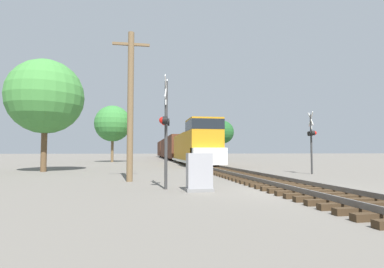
{
  "coord_description": "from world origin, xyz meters",
  "views": [
    {
      "loc": [
        -5.56,
        -10.1,
        1.43
      ],
      "look_at": [
        -2.81,
        6.57,
        2.43
      ],
      "focal_mm": 28.0,
      "sensor_mm": 36.0,
      "label": 1
    }
  ],
  "objects_px": {
    "crossing_signal_far": "(312,136)",
    "tree_mid_background": "(113,124)",
    "crossing_signal_near": "(165,125)",
    "tree_far_right": "(45,97)",
    "utility_pole": "(130,103)",
    "tree_deep_background": "(222,132)",
    "freight_train": "(173,148)",
    "relay_cabinet": "(199,172)"
  },
  "relations": [
    {
      "from": "crossing_signal_far",
      "to": "utility_pole",
      "type": "relative_size",
      "value": 0.55
    },
    {
      "from": "crossing_signal_far",
      "to": "tree_mid_background",
      "type": "bearing_deg",
      "value": 44.48
    },
    {
      "from": "crossing_signal_near",
      "to": "tree_far_right",
      "type": "relative_size",
      "value": 0.54
    },
    {
      "from": "crossing_signal_far",
      "to": "tree_deep_background",
      "type": "relative_size",
      "value": 0.5
    },
    {
      "from": "tree_mid_background",
      "to": "tree_deep_background",
      "type": "height_order",
      "value": "tree_deep_background"
    },
    {
      "from": "tree_deep_background",
      "to": "relay_cabinet",
      "type": "bearing_deg",
      "value": -106.11
    },
    {
      "from": "crossing_signal_near",
      "to": "relay_cabinet",
      "type": "bearing_deg",
      "value": 67.34
    },
    {
      "from": "crossing_signal_near",
      "to": "tree_deep_background",
      "type": "xyz_separation_m",
      "value": [
        15.55,
        48.97,
        3.03
      ]
    },
    {
      "from": "tree_mid_background",
      "to": "freight_train",
      "type": "bearing_deg",
      "value": 52.98
    },
    {
      "from": "crossing_signal_near",
      "to": "relay_cabinet",
      "type": "distance_m",
      "value": 2.27
    },
    {
      "from": "crossing_signal_near",
      "to": "crossing_signal_far",
      "type": "height_order",
      "value": "crossing_signal_near"
    },
    {
      "from": "utility_pole",
      "to": "tree_mid_background",
      "type": "xyz_separation_m",
      "value": [
        -3.52,
        27.62,
        1.52
      ]
    },
    {
      "from": "utility_pole",
      "to": "tree_far_right",
      "type": "xyz_separation_m",
      "value": [
        -6.36,
        8.13,
        1.62
      ]
    },
    {
      "from": "tree_mid_background",
      "to": "tree_far_right",
      "type": "bearing_deg",
      "value": -98.31
    },
    {
      "from": "freight_train",
      "to": "tree_mid_background",
      "type": "height_order",
      "value": "tree_mid_background"
    },
    {
      "from": "crossing_signal_far",
      "to": "relay_cabinet",
      "type": "bearing_deg",
      "value": 142.09
    },
    {
      "from": "crossing_signal_near",
      "to": "tree_mid_background",
      "type": "height_order",
      "value": "tree_mid_background"
    },
    {
      "from": "tree_mid_background",
      "to": "crossing_signal_far",
      "type": "bearing_deg",
      "value": -59.06
    },
    {
      "from": "freight_train",
      "to": "tree_deep_background",
      "type": "bearing_deg",
      "value": 26.03
    },
    {
      "from": "crossing_signal_far",
      "to": "utility_pole",
      "type": "height_order",
      "value": "utility_pole"
    },
    {
      "from": "crossing_signal_far",
      "to": "tree_mid_background",
      "type": "distance_m",
      "value": 28.94
    },
    {
      "from": "tree_far_right",
      "to": "freight_train",
      "type": "bearing_deg",
      "value": 68.81
    },
    {
      "from": "freight_train",
      "to": "tree_mid_background",
      "type": "bearing_deg",
      "value": -127.02
    },
    {
      "from": "crossing_signal_far",
      "to": "tree_far_right",
      "type": "height_order",
      "value": "tree_far_right"
    },
    {
      "from": "relay_cabinet",
      "to": "crossing_signal_far",
      "type": "bearing_deg",
      "value": 38.55
    },
    {
      "from": "utility_pole",
      "to": "tree_mid_background",
      "type": "relative_size",
      "value": 0.94
    },
    {
      "from": "crossing_signal_far",
      "to": "tree_deep_background",
      "type": "height_order",
      "value": "tree_deep_background"
    },
    {
      "from": "tree_mid_background",
      "to": "tree_deep_background",
      "type": "bearing_deg",
      "value": 41.47
    },
    {
      "from": "tree_far_right",
      "to": "tree_deep_background",
      "type": "height_order",
      "value": "tree_far_right"
    },
    {
      "from": "utility_pole",
      "to": "tree_deep_background",
      "type": "relative_size",
      "value": 0.92
    },
    {
      "from": "tree_far_right",
      "to": "crossing_signal_near",
      "type": "bearing_deg",
      "value": -55.38
    },
    {
      "from": "crossing_signal_near",
      "to": "tree_deep_background",
      "type": "height_order",
      "value": "tree_deep_background"
    },
    {
      "from": "relay_cabinet",
      "to": "utility_pole",
      "type": "xyz_separation_m",
      "value": [
        -2.64,
        3.97,
        3.09
      ]
    },
    {
      "from": "crossing_signal_near",
      "to": "tree_far_right",
      "type": "bearing_deg",
      "value": -135.15
    },
    {
      "from": "freight_train",
      "to": "utility_pole",
      "type": "height_order",
      "value": "utility_pole"
    },
    {
      "from": "crossing_signal_far",
      "to": "utility_pole",
      "type": "distance_m",
      "value": 11.74
    },
    {
      "from": "utility_pole",
      "to": "tree_deep_background",
      "type": "height_order",
      "value": "tree_deep_background"
    },
    {
      "from": "utility_pole",
      "to": "tree_far_right",
      "type": "distance_m",
      "value": 10.45
    },
    {
      "from": "tree_mid_background",
      "to": "crossing_signal_near",
      "type": "bearing_deg",
      "value": -80.82
    },
    {
      "from": "tree_far_right",
      "to": "relay_cabinet",
      "type": "bearing_deg",
      "value": -53.34
    },
    {
      "from": "crossing_signal_near",
      "to": "tree_mid_background",
      "type": "distance_m",
      "value": 31.36
    },
    {
      "from": "freight_train",
      "to": "tree_far_right",
      "type": "relative_size",
      "value": 7.71
    }
  ]
}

